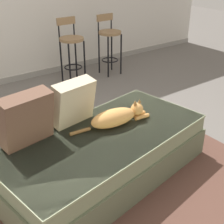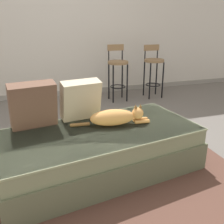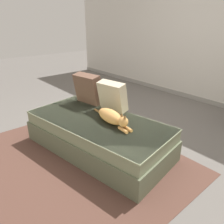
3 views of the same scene
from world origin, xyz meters
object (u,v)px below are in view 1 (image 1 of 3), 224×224
cat (117,117)px  bar_stool_near_window (71,45)px  throw_pillow_middle (73,102)px  bar_stool_by_doorway (109,39)px  couch (105,155)px  throw_pillow_corner (26,119)px

cat → bar_stool_near_window: (0.69, 1.98, 0.07)m
throw_pillow_middle → bar_stool_by_doorway: (1.63, 1.73, -0.06)m
couch → throw_pillow_middle: bearing=106.9°
throw_pillow_middle → bar_stool_near_window: bearing=60.7°
throw_pillow_corner → bar_stool_by_doorway: bar_stool_by_doorway is taller
throw_pillow_middle → cat: (0.28, -0.25, -0.12)m
throw_pillow_corner → bar_stool_by_doorway: (2.07, 1.80, -0.07)m
throw_pillow_middle → bar_stool_by_doorway: size_ratio=0.45×
cat → bar_stool_near_window: bar_stool_near_window is taller
couch → bar_stool_by_doorway: bearing=53.2°
cat → bar_stool_near_window: bearing=70.6°
throw_pillow_middle → cat: throw_pillow_middle is taller
couch → bar_stool_near_window: size_ratio=2.06×
throw_pillow_corner → bar_stool_near_window: (1.41, 1.80, -0.07)m
throw_pillow_middle → bar_stool_near_window: 1.98m
couch → cat: 0.34m
throw_pillow_middle → couch: bearing=-73.1°
bar_stool_near_window → cat: bearing=-109.4°
bar_stool_by_doorway → throw_pillow_corner: bearing=-139.0°
cat → bar_stool_by_doorway: bearing=55.5°
throw_pillow_corner → bar_stool_by_doorway: bearing=41.0°
couch → throw_pillow_corner: throw_pillow_corner is taller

